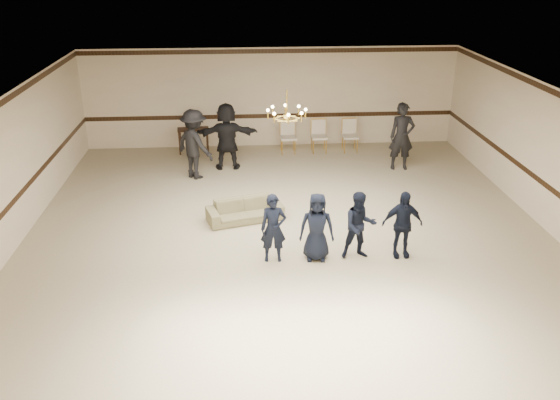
{
  "coord_description": "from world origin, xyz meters",
  "views": [
    {
      "loc": [
        -1.06,
        -11.59,
        6.03
      ],
      "look_at": [
        -0.26,
        -0.5,
        1.23
      ],
      "focal_mm": 37.41,
      "sensor_mm": 36.0,
      "label": 1
    }
  ],
  "objects_px": {
    "boy_b": "(317,227)",
    "adult_right": "(402,136)",
    "boy_d": "(402,224)",
    "adult_left": "(194,144)",
    "banquet_chair_mid": "(319,137)",
    "banquet_chair_right": "(350,136)",
    "boy_c": "(360,226)",
    "banquet_chair_left": "(288,137)",
    "console_table": "(194,141)",
    "settee": "(245,210)",
    "boy_a": "(273,228)",
    "adult_mid": "(227,136)",
    "chandelier": "(287,104)"
  },
  "relations": [
    {
      "from": "adult_mid",
      "to": "boy_c",
      "type": "bearing_deg",
      "value": 114.88
    },
    {
      "from": "banquet_chair_mid",
      "to": "banquet_chair_right",
      "type": "relative_size",
      "value": 1.0
    },
    {
      "from": "adult_right",
      "to": "banquet_chair_right",
      "type": "height_order",
      "value": "adult_right"
    },
    {
      "from": "adult_right",
      "to": "console_table",
      "type": "relative_size",
      "value": 2.03
    },
    {
      "from": "boy_a",
      "to": "adult_right",
      "type": "distance_m",
      "value": 6.68
    },
    {
      "from": "boy_b",
      "to": "adult_mid",
      "type": "distance_m",
      "value": 6.0
    },
    {
      "from": "banquet_chair_right",
      "to": "boy_d",
      "type": "bearing_deg",
      "value": -94.01
    },
    {
      "from": "console_table",
      "to": "banquet_chair_right",
      "type": "bearing_deg",
      "value": -7.32
    },
    {
      "from": "settee",
      "to": "banquet_chair_mid",
      "type": "relative_size",
      "value": 1.75
    },
    {
      "from": "adult_left",
      "to": "banquet_chair_mid",
      "type": "xyz_separation_m",
      "value": [
        3.81,
        1.99,
        -0.48
      ]
    },
    {
      "from": "settee",
      "to": "adult_left",
      "type": "xyz_separation_m",
      "value": [
        -1.35,
        2.98,
        0.73
      ]
    },
    {
      "from": "boy_d",
      "to": "adult_left",
      "type": "relative_size",
      "value": 0.74
    },
    {
      "from": "boy_c",
      "to": "adult_right",
      "type": "bearing_deg",
      "value": 63.69
    },
    {
      "from": "banquet_chair_left",
      "to": "banquet_chair_mid",
      "type": "height_order",
      "value": "same"
    },
    {
      "from": "adult_right",
      "to": "banquet_chair_right",
      "type": "distance_m",
      "value": 2.12
    },
    {
      "from": "chandelier",
      "to": "boy_d",
      "type": "xyz_separation_m",
      "value": [
        2.28,
        -1.82,
        -2.14
      ]
    },
    {
      "from": "settee",
      "to": "adult_left",
      "type": "bearing_deg",
      "value": 98.73
    },
    {
      "from": "boy_c",
      "to": "banquet_chair_left",
      "type": "xyz_separation_m",
      "value": [
        -0.9,
        6.97,
        -0.22
      ]
    },
    {
      "from": "chandelier",
      "to": "adult_right",
      "type": "distance_m",
      "value": 5.38
    },
    {
      "from": "boy_d",
      "to": "console_table",
      "type": "xyz_separation_m",
      "value": [
        -4.8,
        7.17,
        -0.33
      ]
    },
    {
      "from": "boy_c",
      "to": "boy_d",
      "type": "bearing_deg",
      "value": -2.89
    },
    {
      "from": "boy_d",
      "to": "settee",
      "type": "distance_m",
      "value": 3.86
    },
    {
      "from": "console_table",
      "to": "boy_a",
      "type": "bearing_deg",
      "value": -78.71
    },
    {
      "from": "chandelier",
      "to": "banquet_chair_mid",
      "type": "relative_size",
      "value": 0.91
    },
    {
      "from": "boy_b",
      "to": "banquet_chair_right",
      "type": "xyz_separation_m",
      "value": [
        2.0,
        6.97,
        -0.22
      ]
    },
    {
      "from": "settee",
      "to": "banquet_chair_left",
      "type": "xyz_separation_m",
      "value": [
        1.46,
        4.97,
        0.25
      ]
    },
    {
      "from": "settee",
      "to": "adult_right",
      "type": "relative_size",
      "value": 0.91
    },
    {
      "from": "boy_b",
      "to": "settee",
      "type": "distance_m",
      "value": 2.52
    },
    {
      "from": "banquet_chair_right",
      "to": "boy_b",
      "type": "bearing_deg",
      "value": -108.37
    },
    {
      "from": "chandelier",
      "to": "settee",
      "type": "distance_m",
      "value": 2.8
    },
    {
      "from": "boy_a",
      "to": "banquet_chair_right",
      "type": "bearing_deg",
      "value": 68.23
    },
    {
      "from": "boy_c",
      "to": "banquet_chair_left",
      "type": "bearing_deg",
      "value": 94.47
    },
    {
      "from": "settee",
      "to": "console_table",
      "type": "relative_size",
      "value": 1.84
    },
    {
      "from": "banquet_chair_left",
      "to": "adult_mid",
      "type": "bearing_deg",
      "value": -149.87
    },
    {
      "from": "boy_d",
      "to": "banquet_chair_right",
      "type": "relative_size",
      "value": 1.43
    },
    {
      "from": "adult_mid",
      "to": "banquet_chair_mid",
      "type": "relative_size",
      "value": 1.93
    },
    {
      "from": "settee",
      "to": "adult_mid",
      "type": "xyz_separation_m",
      "value": [
        -0.45,
        3.68,
        0.73
      ]
    },
    {
      "from": "chandelier",
      "to": "banquet_chair_right",
      "type": "xyz_separation_m",
      "value": [
        2.48,
        5.15,
        -2.36
      ]
    },
    {
      "from": "boy_a",
      "to": "console_table",
      "type": "relative_size",
      "value": 1.51
    },
    {
      "from": "chandelier",
      "to": "console_table",
      "type": "relative_size",
      "value": 0.96
    },
    {
      "from": "boy_b",
      "to": "adult_right",
      "type": "xyz_separation_m",
      "value": [
        3.19,
        5.28,
        0.25
      ]
    },
    {
      "from": "adult_left",
      "to": "boy_c",
      "type": "bearing_deg",
      "value": 170.45
    },
    {
      "from": "boy_b",
      "to": "boy_c",
      "type": "bearing_deg",
      "value": 5.49
    },
    {
      "from": "adult_right",
      "to": "banquet_chair_mid",
      "type": "relative_size",
      "value": 1.93
    },
    {
      "from": "adult_mid",
      "to": "banquet_chair_left",
      "type": "height_order",
      "value": "adult_mid"
    },
    {
      "from": "banquet_chair_left",
      "to": "banquet_chair_right",
      "type": "bearing_deg",
      "value": -3.88
    },
    {
      "from": "banquet_chair_mid",
      "to": "adult_mid",
      "type": "bearing_deg",
      "value": -157.09
    },
    {
      "from": "boy_b",
      "to": "adult_right",
      "type": "distance_m",
      "value": 6.18
    },
    {
      "from": "boy_b",
      "to": "boy_d",
      "type": "height_order",
      "value": "same"
    },
    {
      "from": "chandelier",
      "to": "boy_d",
      "type": "relative_size",
      "value": 0.64
    }
  ]
}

